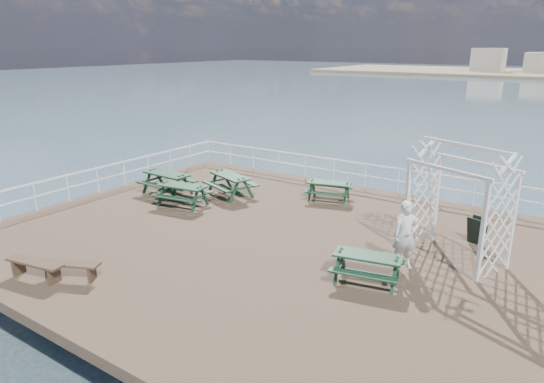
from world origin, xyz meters
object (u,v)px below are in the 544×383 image
(flat_bench_near, at_px, (70,267))
(trellis_arbor, at_px, (458,210))
(picnic_table_b, at_px, (230,181))
(picnic_table_d, at_px, (182,191))
(flat_bench_far, at_px, (35,266))
(picnic_table_e, at_px, (368,262))
(picnic_table_c, at_px, (329,187))
(person, at_px, (406,235))
(picnic_table_a, at_px, (167,179))

(flat_bench_near, relative_size, trellis_arbor, 0.48)
(picnic_table_b, xyz_separation_m, picnic_table_d, (-0.67, -2.05, -0.03))
(picnic_table_d, distance_m, flat_bench_far, 6.69)
(flat_bench_far, bearing_deg, picnic_table_b, 82.74)
(trellis_arbor, bearing_deg, picnic_table_e, -96.74)
(flat_bench_far, bearing_deg, picnic_table_d, 89.38)
(picnic_table_c, distance_m, flat_bench_far, 10.85)
(flat_bench_near, bearing_deg, picnic_table_e, 8.42)
(picnic_table_c, xyz_separation_m, flat_bench_far, (-3.21, -10.36, -0.15))
(flat_bench_near, bearing_deg, picnic_table_d, 82.24)
(picnic_table_d, bearing_deg, picnic_table_c, 33.01)
(person, bearing_deg, flat_bench_far, -179.66)
(person, bearing_deg, picnic_table_b, 124.93)
(picnic_table_b, xyz_separation_m, trellis_arbor, (9.17, -1.19, 0.88))
(picnic_table_a, height_order, flat_bench_far, picnic_table_a)
(picnic_table_c, xyz_separation_m, picnic_table_e, (4.06, -5.59, 0.02))
(picnic_table_c, bearing_deg, picnic_table_e, -69.25)
(picnic_table_e, bearing_deg, picnic_table_d, 156.02)
(flat_bench_near, xyz_separation_m, flat_bench_far, (-0.76, -0.51, 0.03))
(picnic_table_c, relative_size, picnic_table_e, 1.00)
(picnic_table_b, relative_size, picnic_table_d, 1.15)
(picnic_table_d, bearing_deg, picnic_table_a, 146.55)
(picnic_table_c, distance_m, flat_bench_near, 10.15)
(picnic_table_c, relative_size, trellis_arbor, 0.59)
(flat_bench_far, xyz_separation_m, person, (7.77, 6.11, 0.58))
(picnic_table_a, xyz_separation_m, picnic_table_c, (5.93, 3.00, -0.11))
(picnic_table_d, height_order, trellis_arbor, trellis_arbor)
(trellis_arbor, distance_m, person, 1.75)
(picnic_table_e, bearing_deg, picnic_table_b, 141.57)
(picnic_table_c, distance_m, person, 6.25)
(picnic_table_a, xyz_separation_m, person, (10.49, -1.25, 0.32))
(picnic_table_c, xyz_separation_m, trellis_arbor, (5.54, -2.90, 0.97))
(picnic_table_d, xyz_separation_m, picnic_table_e, (8.37, -1.83, -0.04))
(picnic_table_a, height_order, picnic_table_d, picnic_table_a)
(picnic_table_c, relative_size, flat_bench_far, 1.11)
(flat_bench_far, bearing_deg, flat_bench_near, 23.73)
(picnic_table_e, height_order, person, person)
(picnic_table_b, relative_size, flat_bench_near, 1.48)
(picnic_table_c, relative_size, flat_bench_near, 1.23)
(picnic_table_b, distance_m, flat_bench_near, 8.23)
(flat_bench_near, bearing_deg, picnic_table_b, 73.54)
(picnic_table_e, relative_size, person, 1.04)
(picnic_table_a, distance_m, picnic_table_b, 2.63)
(picnic_table_b, bearing_deg, picnic_table_e, -7.60)
(flat_bench_near, relative_size, flat_bench_far, 0.91)
(picnic_table_b, relative_size, picnic_table_e, 1.20)
(picnic_table_a, distance_m, trellis_arbor, 11.50)
(picnic_table_b, xyz_separation_m, picnic_table_e, (7.70, -3.89, -0.07))
(picnic_table_a, height_order, picnic_table_b, picnic_table_a)
(picnic_table_b, height_order, trellis_arbor, trellis_arbor)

